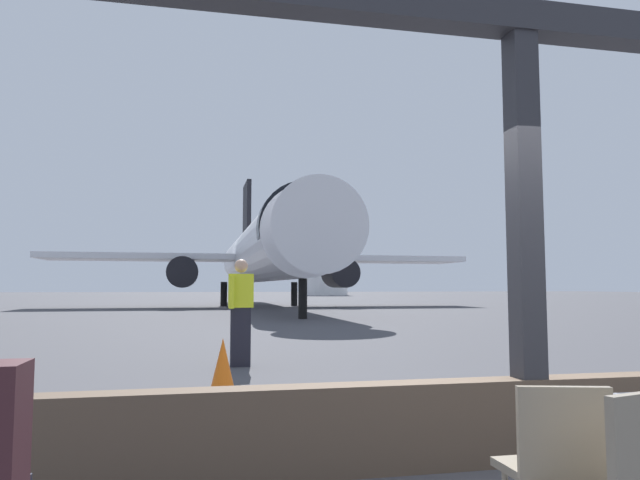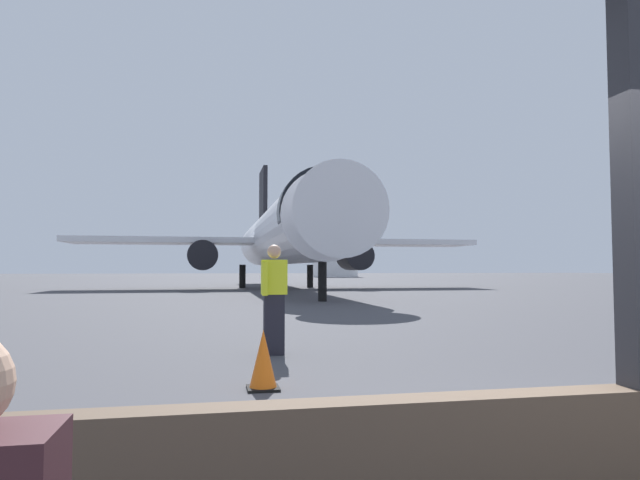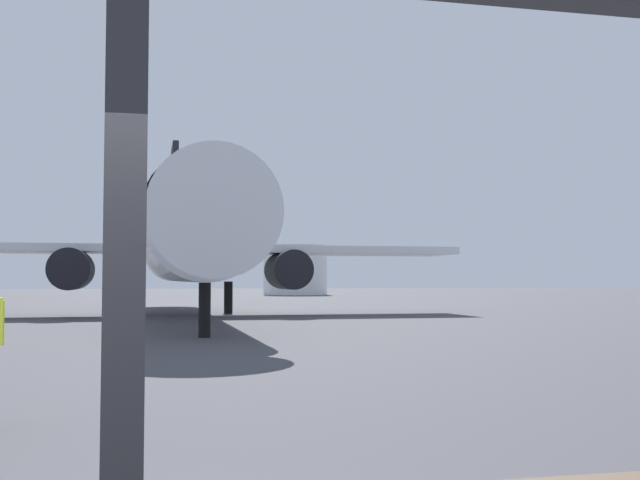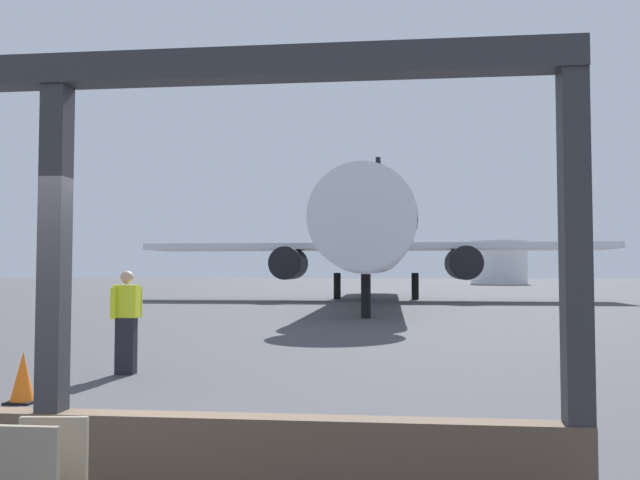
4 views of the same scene
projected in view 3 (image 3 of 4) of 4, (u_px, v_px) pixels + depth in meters
ground_plane at (144, 311)px, 42.60m from camera, size 220.00×220.00×0.00m
window_frame at (124, 373)px, 3.70m from camera, size 8.39×0.24×3.50m
airplane at (184, 241)px, 35.48m from camera, size 27.49×32.93×10.36m
fuel_storage_tank at (295, 270)px, 88.92m from camera, size 7.34×7.34×5.70m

